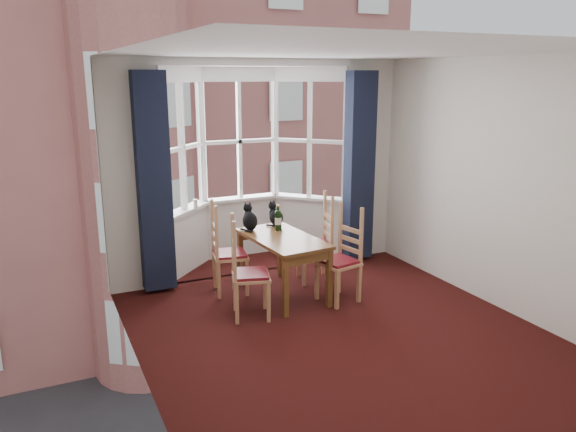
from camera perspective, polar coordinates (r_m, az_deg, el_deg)
floor at (r=5.87m, az=5.76°, el=-12.16°), size 4.50×4.50×0.00m
ceiling at (r=5.27m, az=6.54°, el=16.29°), size 4.50×4.50×0.00m
wall_left at (r=4.71m, az=-15.21°, el=-1.06°), size 0.00×4.50×4.50m
wall_right at (r=6.64m, az=21.12°, el=2.83°), size 0.00×4.50×4.50m
wall_near at (r=3.74m, az=24.24°, el=-5.85°), size 4.00×0.00×4.00m
wall_back_pier_left at (r=6.94m, az=-15.66°, el=3.72°), size 0.70×0.12×2.80m
wall_back_pier_right at (r=8.14m, az=7.96°, el=5.60°), size 0.70×0.12×2.80m
bay_window at (r=7.84m, az=-4.31°, el=5.37°), size 2.76×0.94×2.80m
curtain_left at (r=6.81m, az=-13.47°, el=3.25°), size 0.38×0.22×2.60m
curtain_right at (r=7.87m, az=7.25°, el=4.96°), size 0.38×0.22×2.60m
dining_table at (r=6.67m, az=-0.56°, el=-2.99°), size 0.77×1.31×0.73m
chair_left_near at (r=6.14m, az=-4.64°, el=-6.12°), size 0.50×0.52×0.92m
chair_left_far at (r=6.83m, az=-6.66°, el=-4.03°), size 0.47×0.48×0.92m
chair_right_near at (r=6.63m, az=5.73°, el=-4.58°), size 0.47×0.49×0.92m
chair_right_far at (r=7.23m, az=3.40°, el=-2.93°), size 0.49×0.50×0.92m
cat_left at (r=6.94m, az=-3.91°, el=-0.34°), size 0.19×0.26×0.34m
cat_right at (r=7.14m, az=-1.26°, el=0.03°), size 0.22×0.26×0.32m
wine_bottle at (r=6.88m, az=-1.00°, el=-0.33°), size 0.08×0.08×0.32m
candle_tall at (r=7.55m, az=-9.39°, el=1.24°), size 0.06×0.06×0.12m
street at (r=37.84m, az=-20.16°, el=0.21°), size 80.00×80.00×0.00m
tenement_building at (r=18.74m, az=-16.85°, el=10.56°), size 18.40×7.80×15.20m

